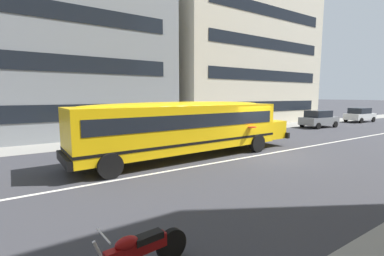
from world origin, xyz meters
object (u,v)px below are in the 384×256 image
at_px(parked_car_white_under_tree, 360,115).
at_px(motorcycle_by_crossing, 139,251).
at_px(school_bus, 187,124).
at_px(parked_car_grey_end_of_row, 319,119).

bearing_deg(parked_car_white_under_tree, motorcycle_by_crossing, -158.20).
relative_size(school_bus, parked_car_grey_end_of_row, 3.11).
bearing_deg(motorcycle_by_crossing, parked_car_white_under_tree, -166.78).
relative_size(school_bus, motorcycle_by_crossing, 6.21).
relative_size(school_bus, parked_car_white_under_tree, 3.12).
xyz_separation_m(parked_car_white_under_tree, parked_car_grey_end_of_row, (-8.97, -0.44, 0.00)).
height_order(parked_car_grey_end_of_row, motorcycle_by_crossing, parked_car_grey_end_of_row).
xyz_separation_m(school_bus, parked_car_grey_end_of_row, (17.14, 3.59, -0.79)).
bearing_deg(school_bus, motorcycle_by_crossing, -129.40).
height_order(school_bus, parked_car_grey_end_of_row, school_bus).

